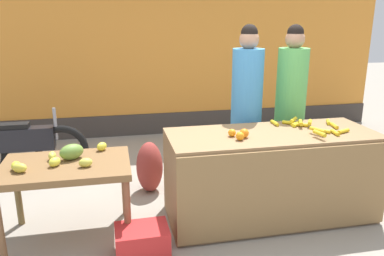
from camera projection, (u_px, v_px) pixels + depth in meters
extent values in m
plane|color=gray|center=(225.00, 219.00, 3.79)|extent=(24.00, 24.00, 0.00)
cube|color=orange|center=(172.00, 36.00, 6.31)|extent=(7.33, 0.20, 3.28)
cube|color=#3F3833|center=(174.00, 123.00, 6.61)|extent=(7.33, 0.04, 0.36)
cube|color=olive|center=(270.00, 175.00, 3.76)|extent=(2.01, 0.78, 0.87)
cube|color=olive|center=(288.00, 192.00, 3.38)|extent=(2.01, 0.03, 0.81)
cube|color=brown|center=(66.00, 167.00, 3.32)|extent=(1.10, 0.74, 0.06)
cylinder|color=brown|center=(0.00, 228.00, 3.01)|extent=(0.06, 0.06, 0.65)
cylinder|color=brown|center=(128.00, 215.00, 3.21)|extent=(0.06, 0.06, 0.65)
cylinder|color=brown|center=(18.00, 193.00, 3.62)|extent=(0.06, 0.06, 0.65)
cylinder|color=brown|center=(124.00, 184.00, 3.81)|extent=(0.06, 0.06, 0.65)
cylinder|color=gold|center=(334.00, 126.00, 3.81)|extent=(0.06, 0.15, 0.04)
cylinder|color=gold|center=(275.00, 123.00, 3.91)|extent=(0.04, 0.15, 0.04)
cylinder|color=yellow|center=(289.00, 123.00, 3.92)|extent=(0.13, 0.12, 0.04)
cylinder|color=gold|center=(301.00, 125.00, 3.85)|extent=(0.15, 0.10, 0.04)
cylinder|color=yellow|center=(296.00, 124.00, 3.87)|extent=(0.12, 0.13, 0.04)
cylinder|color=yellow|center=(296.00, 124.00, 3.89)|extent=(0.14, 0.10, 0.04)
cylinder|color=gold|center=(335.00, 133.00, 3.58)|extent=(0.05, 0.14, 0.04)
cylinder|color=gold|center=(328.00, 122.00, 3.95)|extent=(0.09, 0.14, 0.04)
cylinder|color=gold|center=(322.00, 131.00, 3.64)|extent=(0.14, 0.13, 0.04)
cylinder|color=gold|center=(343.00, 131.00, 3.63)|extent=(0.15, 0.09, 0.04)
cylinder|color=gold|center=(301.00, 122.00, 3.82)|extent=(0.09, 0.15, 0.04)
cylinder|color=yellow|center=(293.00, 120.00, 3.92)|extent=(0.13, 0.13, 0.04)
cylinder|color=gold|center=(317.00, 130.00, 3.56)|extent=(0.10, 0.16, 0.04)
cylinder|color=gold|center=(320.00, 133.00, 3.45)|extent=(0.06, 0.15, 0.04)
cylinder|color=gold|center=(310.00, 122.00, 3.83)|extent=(0.10, 0.14, 0.04)
sphere|color=orange|center=(232.00, 133.00, 3.52)|extent=(0.07, 0.07, 0.07)
sphere|color=orange|center=(240.00, 136.00, 3.41)|extent=(0.08, 0.08, 0.08)
sphere|color=orange|center=(244.00, 133.00, 3.48)|extent=(0.09, 0.09, 0.09)
ellipsoid|color=#D6D34A|center=(52.00, 156.00, 3.37)|extent=(0.07, 0.12, 0.08)
ellipsoid|color=yellow|center=(55.00, 162.00, 3.24)|extent=(0.13, 0.14, 0.08)
ellipsoid|color=yellow|center=(102.00, 146.00, 3.62)|extent=(0.13, 0.13, 0.08)
ellipsoid|color=#D1CC48|center=(86.00, 163.00, 3.22)|extent=(0.12, 0.09, 0.08)
ellipsoid|color=yellow|center=(16.00, 166.00, 3.16)|extent=(0.07, 0.10, 0.07)
ellipsoid|color=#D9CB41|center=(20.00, 168.00, 3.10)|extent=(0.14, 0.11, 0.08)
ellipsoid|color=olive|center=(72.00, 152.00, 3.39)|extent=(0.26, 0.24, 0.14)
cylinder|color=#33333D|center=(244.00, 159.00, 4.37)|extent=(0.29, 0.29, 0.73)
cylinder|color=#3F8CCC|center=(247.00, 90.00, 4.15)|extent=(0.34, 0.34, 0.89)
sphere|color=tan|center=(249.00, 39.00, 4.00)|extent=(0.21, 0.21, 0.21)
sphere|color=black|center=(249.00, 33.00, 3.98)|extent=(0.18, 0.18, 0.18)
cylinder|color=#33333D|center=(287.00, 156.00, 4.50)|extent=(0.29, 0.29, 0.72)
cylinder|color=#59B259|center=(291.00, 88.00, 4.27)|extent=(0.34, 0.34, 0.89)
sphere|color=tan|center=(295.00, 39.00, 4.13)|extent=(0.21, 0.21, 0.21)
sphere|color=black|center=(296.00, 33.00, 4.11)|extent=(0.18, 0.18, 0.18)
torus|color=black|center=(62.00, 150.00, 4.79)|extent=(0.65, 0.09, 0.65)
cube|color=black|center=(20.00, 139.00, 4.65)|extent=(0.80, 0.18, 0.28)
cube|color=black|center=(10.00, 127.00, 4.58)|extent=(0.44, 0.16, 0.08)
cylinder|color=gray|center=(55.00, 124.00, 4.68)|extent=(0.04, 0.04, 0.40)
cube|color=red|center=(142.00, 242.00, 3.17)|extent=(0.45, 0.33, 0.26)
ellipsoid|color=maroon|center=(150.00, 167.00, 4.34)|extent=(0.36, 0.41, 0.59)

